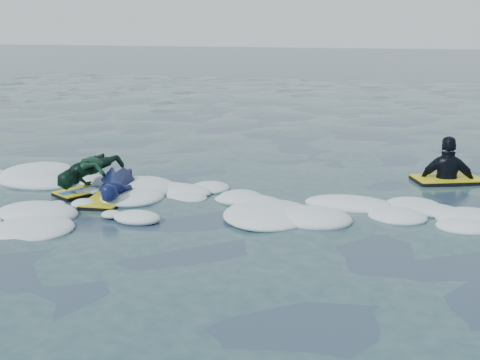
% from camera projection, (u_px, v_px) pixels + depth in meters
% --- Properties ---
extents(ground, '(120.00, 120.00, 0.00)m').
position_uv_depth(ground, '(131.00, 226.00, 7.53)').
color(ground, '#192B3D').
rests_on(ground, ground).
extents(foam_band, '(12.00, 3.10, 0.30)m').
position_uv_depth(foam_band, '(164.00, 203.00, 8.49)').
color(foam_band, white).
rests_on(foam_band, ground).
extents(prone_woman_unit, '(1.00, 1.53, 0.37)m').
position_uv_depth(prone_woman_unit, '(115.00, 186.00, 8.70)').
color(prone_woman_unit, black).
rests_on(prone_woman_unit, ground).
extents(prone_child_unit, '(0.81, 1.37, 0.51)m').
position_uv_depth(prone_child_unit, '(90.00, 174.00, 9.09)').
color(prone_child_unit, black).
rests_on(prone_child_unit, ground).
extents(waiting_rider_unit, '(1.21, 0.96, 1.60)m').
position_uv_depth(waiting_rider_unit, '(446.00, 185.00, 9.63)').
color(waiting_rider_unit, black).
rests_on(waiting_rider_unit, ground).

